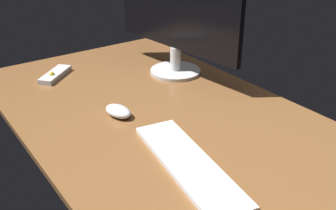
{
  "coord_description": "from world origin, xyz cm",
  "views": [
    {
      "loc": [
        97.55,
        -64.86,
        63.28
      ],
      "look_at": [
        7.94,
        -1.31,
        8.0
      ],
      "focal_mm": 42.94,
      "sensor_mm": 36.0,
      "label": 1
    }
  ],
  "objects_px": {
    "monitor": "(176,12)",
    "computer_mouse": "(118,111)",
    "media_remote": "(55,75)",
    "keyboard": "(188,164)"
  },
  "relations": [
    {
      "from": "keyboard",
      "to": "computer_mouse",
      "type": "bearing_deg",
      "value": -167.79
    },
    {
      "from": "computer_mouse",
      "to": "media_remote",
      "type": "distance_m",
      "value": 0.43
    },
    {
      "from": "monitor",
      "to": "keyboard",
      "type": "distance_m",
      "value": 0.69
    },
    {
      "from": "monitor",
      "to": "media_remote",
      "type": "height_order",
      "value": "monitor"
    },
    {
      "from": "monitor",
      "to": "keyboard",
      "type": "height_order",
      "value": "monitor"
    },
    {
      "from": "monitor",
      "to": "keyboard",
      "type": "bearing_deg",
      "value": -40.23
    },
    {
      "from": "monitor",
      "to": "keyboard",
      "type": "xyz_separation_m",
      "value": [
        0.54,
        -0.36,
        -0.24
      ]
    },
    {
      "from": "monitor",
      "to": "computer_mouse",
      "type": "relative_size",
      "value": 6.09
    },
    {
      "from": "monitor",
      "to": "keyboard",
      "type": "relative_size",
      "value": 1.41
    },
    {
      "from": "monitor",
      "to": "media_remote",
      "type": "bearing_deg",
      "value": -126.4
    }
  ]
}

